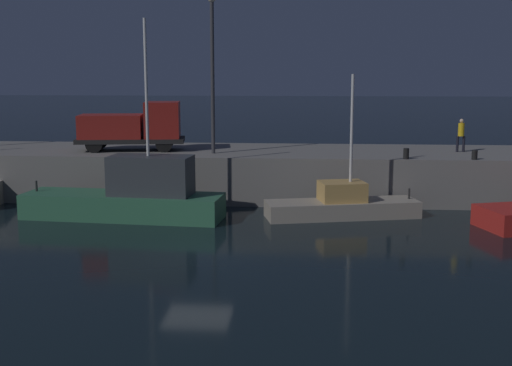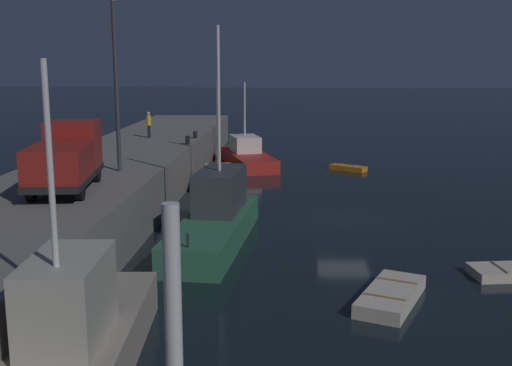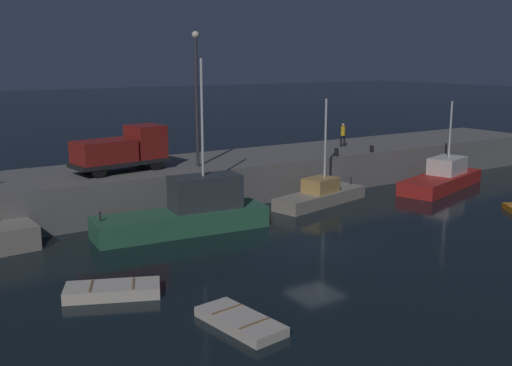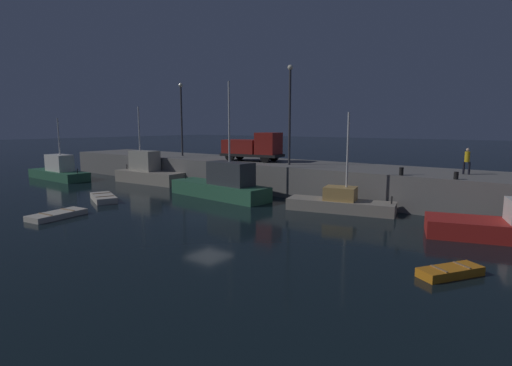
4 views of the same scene
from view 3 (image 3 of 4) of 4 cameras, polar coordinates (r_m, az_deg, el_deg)
name	(u,v)px [view 3 (image 3 of 4)]	position (r m, az deg, el deg)	size (l,w,h in m)	color
ground_plane	(316,247)	(29.94, 5.66, -6.02)	(320.00, 320.00, 0.00)	black
pier_quay	(199,180)	(39.76, -5.43, 0.28)	(61.36, 7.05, 2.48)	slate
fishing_trawler_red	(189,212)	(32.32, -6.35, -2.75)	(9.48, 3.24, 9.10)	#2D6647
fishing_boat_blue	(442,178)	(44.92, 17.23, 0.47)	(8.95, 4.99, 6.11)	red
fishing_boat_grey	(320,195)	(38.41, 6.12, -1.12)	(7.39, 3.52, 6.65)	gray
dinghy_orange_near	(113,290)	(24.50, -13.43, -9.86)	(3.93, 2.78, 0.49)	beige
rowboat_white_mid	(240,321)	(21.39, -1.50, -12.96)	(1.93, 3.62, 0.39)	beige
lamp_post_east	(196,89)	(37.20, -5.66, 8.84)	(0.44, 0.44, 8.21)	#38383D
utility_truck	(123,150)	(36.59, -12.47, 3.11)	(6.04, 2.93, 2.65)	black
dockworker	(343,133)	(46.30, 8.23, 4.67)	(0.47, 0.33, 1.78)	black
bollard_west	(336,152)	(41.81, 7.62, 2.90)	(0.28, 0.28, 0.54)	black
bollard_central	(372,149)	(44.05, 10.90, 3.19)	(0.28, 0.28, 0.47)	black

